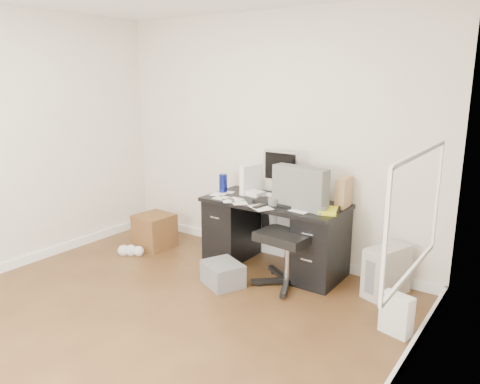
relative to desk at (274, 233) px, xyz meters
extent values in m
plane|color=#442815|center=(-0.30, -1.65, -0.40)|extent=(4.00, 4.00, 0.00)
cube|color=beige|center=(-0.30, 0.35, 0.95)|extent=(4.00, 0.02, 2.70)
cube|color=beige|center=(1.70, -1.65, 0.95)|extent=(0.02, 4.00, 2.70)
cube|color=white|center=(-0.30, 0.33, -0.35)|extent=(4.00, 0.03, 0.10)
cube|color=white|center=(-2.29, -1.65, -0.35)|extent=(0.03, 4.00, 0.10)
cube|color=black|center=(0.00, 0.00, 0.33)|extent=(1.50, 0.70, 0.04)
cube|color=black|center=(-0.55, 0.00, -0.04)|extent=(0.40, 0.60, 0.71)
cube|color=black|center=(0.55, 0.00, -0.04)|extent=(0.40, 0.60, 0.71)
cube|color=black|center=(0.00, 0.33, 0.06)|extent=(0.70, 0.03, 0.51)
cube|color=black|center=(0.06, -0.09, 0.36)|extent=(0.46, 0.16, 0.03)
sphere|color=#B8B8BD|center=(0.39, -0.13, 0.38)|extent=(0.08, 0.08, 0.07)
cylinder|color=navy|center=(-0.67, 0.00, 0.45)|extent=(0.12, 0.12, 0.21)
cube|color=white|center=(-0.38, 0.12, 0.51)|extent=(0.18, 0.30, 0.32)
cube|color=#9B6F4B|center=(0.68, 0.20, 0.50)|extent=(0.14, 0.26, 0.30)
cube|color=yellow|center=(0.65, -0.08, 0.37)|extent=(0.24, 0.27, 0.04)
cube|color=#ABA89A|center=(1.20, 0.06, -0.16)|extent=(0.36, 0.52, 0.48)
cube|color=white|center=(1.50, -0.59, -0.23)|extent=(0.28, 0.23, 0.34)
cube|color=#533719|center=(-1.51, -0.27, -0.20)|extent=(0.43, 0.43, 0.40)
cube|color=slate|center=(-0.19, -0.65, -0.29)|extent=(0.49, 0.45, 0.23)
camera|label=1|loc=(2.41, -4.08, 1.62)|focal=35.00mm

